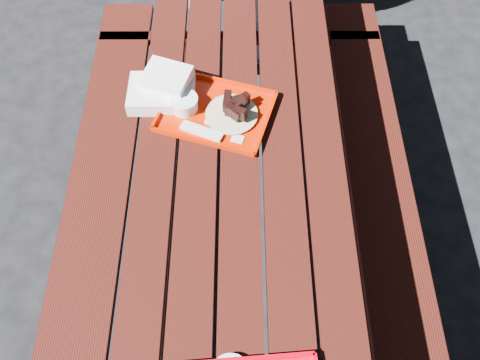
{
  "coord_description": "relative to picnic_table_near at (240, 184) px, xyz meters",
  "views": [
    {
      "loc": [
        -0.0,
        -1.11,
        2.29
      ],
      "look_at": [
        0.0,
        -0.15,
        0.82
      ],
      "focal_mm": 40.0,
      "sensor_mm": 36.0,
      "label": 1
    }
  ],
  "objects": [
    {
      "name": "white_cloth",
      "position": [
        -0.29,
        0.28,
        0.23
      ],
      "size": [
        0.25,
        0.22,
        0.1
      ],
      "color": "white",
      "rests_on": "picnic_table_near"
    },
    {
      "name": "far_tray",
      "position": [
        -0.1,
        0.19,
        0.21
      ],
      "size": [
        0.47,
        0.41,
        0.07
      ],
      "color": "red",
      "rests_on": "picnic_table_near"
    },
    {
      "name": "ground",
      "position": [
        0.0,
        0.0,
        -0.56
      ],
      "size": [
        60.0,
        60.0,
        0.0
      ],
      "primitive_type": "plane",
      "color": "black",
      "rests_on": "ground"
    },
    {
      "name": "picnic_table_near",
      "position": [
        0.0,
        0.0,
        0.0
      ],
      "size": [
        1.41,
        2.4,
        0.75
      ],
      "color": "#3F120C",
      "rests_on": "ground"
    }
  ]
}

